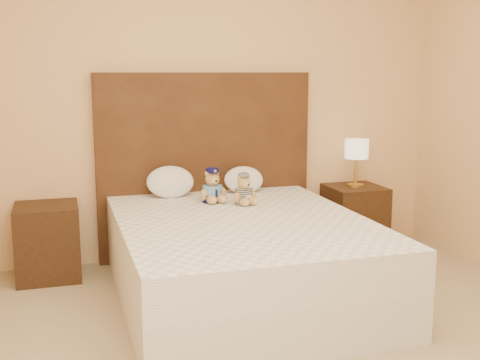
# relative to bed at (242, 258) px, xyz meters

# --- Properties ---
(room_walls) EXTENTS (4.04, 4.52, 2.72)m
(room_walls) POSITION_rel_bed_xyz_m (0.00, -0.74, 1.53)
(room_walls) COLOR #E9B97F
(room_walls) RESTS_ON ground
(bed) EXTENTS (1.60, 2.00, 0.55)m
(bed) POSITION_rel_bed_xyz_m (0.00, 0.00, 0.00)
(bed) COLOR white
(bed) RESTS_ON ground
(headboard) EXTENTS (1.75, 0.08, 1.50)m
(headboard) POSITION_rel_bed_xyz_m (0.00, 1.01, 0.47)
(headboard) COLOR #482B15
(headboard) RESTS_ON ground
(nightstand_left) EXTENTS (0.45, 0.45, 0.55)m
(nightstand_left) POSITION_rel_bed_xyz_m (-1.25, 0.80, -0.00)
(nightstand_left) COLOR #3B2113
(nightstand_left) RESTS_ON ground
(nightstand_right) EXTENTS (0.45, 0.45, 0.55)m
(nightstand_right) POSITION_rel_bed_xyz_m (1.25, 0.80, -0.00)
(nightstand_right) COLOR #3B2113
(nightstand_right) RESTS_ON ground
(lamp) EXTENTS (0.20, 0.20, 0.40)m
(lamp) POSITION_rel_bed_xyz_m (1.25, 0.80, 0.57)
(lamp) COLOR gold
(lamp) RESTS_ON nightstand_right
(teddy_police) EXTENTS (0.25, 0.25, 0.25)m
(teddy_police) POSITION_rel_bed_xyz_m (-0.06, 0.55, 0.40)
(teddy_police) COLOR #BF864A
(teddy_police) RESTS_ON bed
(teddy_prisoner) EXTENTS (0.24, 0.24, 0.22)m
(teddy_prisoner) POSITION_rel_bed_xyz_m (0.14, 0.41, 0.39)
(teddy_prisoner) COLOR #BF864A
(teddy_prisoner) RESTS_ON bed
(pillow_left) EXTENTS (0.37, 0.24, 0.26)m
(pillow_left) POSITION_rel_bed_xyz_m (-0.33, 0.83, 0.40)
(pillow_left) COLOR white
(pillow_left) RESTS_ON bed
(pillow_right) EXTENTS (0.32, 0.21, 0.23)m
(pillow_right) POSITION_rel_bed_xyz_m (0.27, 0.83, 0.39)
(pillow_right) COLOR white
(pillow_right) RESTS_ON bed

